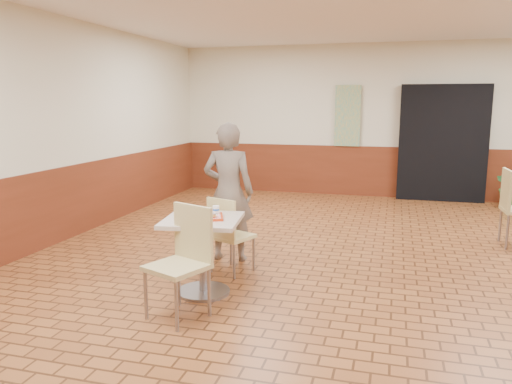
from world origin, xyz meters
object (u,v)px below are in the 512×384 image
(main_table, at_px, (203,243))
(customer, at_px, (229,192))
(chair_main_back, at_px, (228,231))
(chair_main_front, at_px, (184,256))
(long_john_donut, at_px, (211,215))
(paper_cup, at_px, (216,210))
(ring_donut, at_px, (194,212))
(serving_tray, at_px, (202,217))

(main_table, relative_size, customer, 0.46)
(main_table, height_order, chair_main_back, chair_main_back)
(chair_main_front, bearing_deg, main_table, 115.76)
(chair_main_front, bearing_deg, long_john_donut, 104.32)
(chair_main_front, bearing_deg, chair_main_back, 111.52)
(main_table, xyz_separation_m, customer, (-0.10, 1.10, 0.31))
(chair_main_front, distance_m, paper_cup, 0.69)
(main_table, height_order, long_john_donut, long_john_donut)
(chair_main_back, bearing_deg, ring_donut, 95.72)
(main_table, relative_size, paper_cup, 9.21)
(serving_tray, bearing_deg, long_john_donut, -14.04)
(chair_main_front, bearing_deg, paper_cup, 105.79)
(customer, bearing_deg, chair_main_back, 100.84)
(chair_main_back, xyz_separation_m, paper_cup, (0.05, -0.51, 0.35))
(paper_cup, bearing_deg, chair_main_back, 96.11)
(serving_tray, distance_m, paper_cup, 0.16)
(serving_tray, bearing_deg, customer, 95.42)
(ring_donut, height_order, paper_cup, paper_cup)
(long_john_donut, bearing_deg, ring_donut, 154.79)
(main_table, relative_size, serving_tray, 1.91)
(ring_donut, relative_size, long_john_donut, 0.73)
(chair_main_back, distance_m, serving_tray, 0.68)
(customer, distance_m, long_john_donut, 1.15)
(serving_tray, bearing_deg, chair_main_back, 85.47)
(main_table, height_order, customer, customer)
(customer, relative_size, long_john_donut, 11.56)
(main_table, distance_m, ring_donut, 0.32)
(serving_tray, bearing_deg, ring_donut, 146.35)
(chair_main_back, relative_size, long_john_donut, 6.02)
(chair_main_back, bearing_deg, paper_cup, 118.69)
(chair_main_back, bearing_deg, customer, -49.94)
(customer, height_order, serving_tray, customer)
(chair_main_back, height_order, paper_cup, paper_cup)
(customer, bearing_deg, chair_main_front, 88.10)
(customer, bearing_deg, paper_cup, 95.14)
(chair_main_back, distance_m, long_john_donut, 0.72)
(customer, height_order, long_john_donut, customer)
(serving_tray, distance_m, long_john_donut, 0.11)
(customer, bearing_deg, long_john_donut, 93.70)
(chair_main_front, height_order, customer, customer)
(long_john_donut, distance_m, paper_cup, 0.13)
(customer, relative_size, serving_tray, 4.12)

